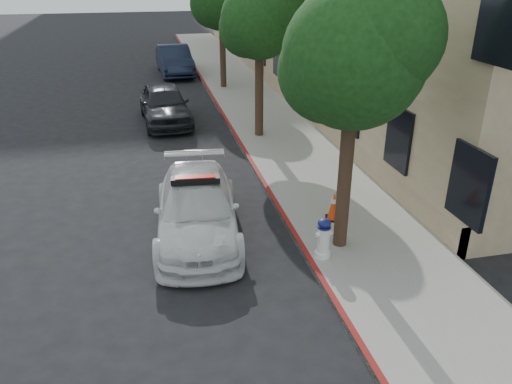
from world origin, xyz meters
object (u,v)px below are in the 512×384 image
at_px(parked_car_mid, 165,104).
at_px(fire_hydrant, 323,238).
at_px(parked_car_far, 174,60).
at_px(police_car, 197,209).
at_px(traffic_cone, 334,206).

distance_m(parked_car_mid, fire_hydrant, 11.49).
bearing_deg(fire_hydrant, parked_car_far, 85.56).
bearing_deg(police_car, traffic_cone, 1.26).
distance_m(police_car, traffic_cone, 3.31).
height_order(parked_car_far, fire_hydrant, parked_car_far).
height_order(police_car, parked_car_mid, parked_car_mid).
relative_size(parked_car_mid, fire_hydrant, 4.97).
xyz_separation_m(parked_car_far, fire_hydrant, (1.57, -20.71, -0.22)).
height_order(police_car, traffic_cone, police_car).
distance_m(parked_car_far, traffic_cone, 19.31).
distance_m(fire_hydrant, traffic_cone, 1.76).
xyz_separation_m(parked_car_mid, parked_car_far, (1.10, 9.53, 0.04)).
bearing_deg(police_car, parked_car_mid, 96.62).
bearing_deg(parked_car_far, fire_hydrant, -88.83).
xyz_separation_m(fire_hydrant, traffic_cone, (0.83, 1.55, -0.08)).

